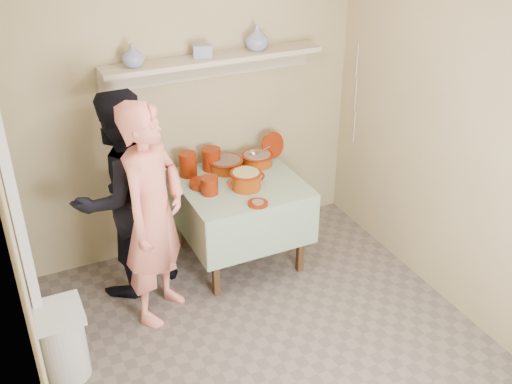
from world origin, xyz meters
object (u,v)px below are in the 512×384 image
person_cook (154,215)px  trash_bin (63,342)px  cazuela_rice (246,179)px  person_helper (122,196)px  serving_table (240,194)px

person_cook → trash_bin: (-0.78, -0.37, -0.57)m
cazuela_rice → trash_bin: 1.82m
person_cook → person_helper: (-0.13, 0.42, -0.02)m
person_cook → serving_table: (0.83, 0.38, -0.22)m
person_helper → trash_bin: 1.16m
trash_bin → person_cook: bearing=25.5°
person_cook → person_helper: bearing=63.5°
person_cook → serving_table: person_cook is taller
serving_table → person_cook: bearing=-155.7°
cazuela_rice → serving_table: bearing=91.4°
person_cook → person_helper: size_ratio=1.03×
person_cook → serving_table: 0.94m
person_helper → serving_table: 0.98m
serving_table → cazuela_rice: (0.00, -0.13, 0.20)m
person_cook → trash_bin: 1.04m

